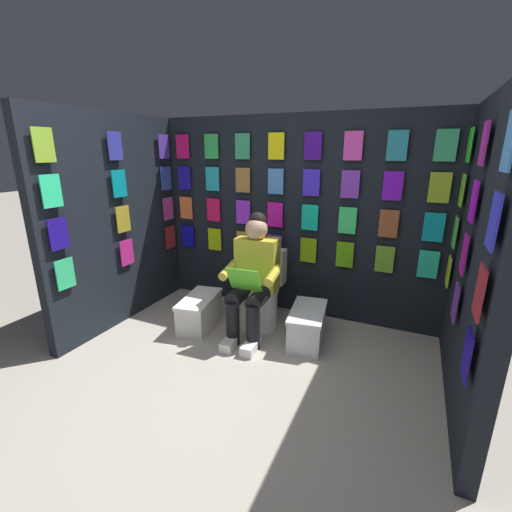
# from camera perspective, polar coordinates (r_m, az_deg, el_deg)

# --- Properties ---
(ground_plane) EXTENTS (30.00, 30.00, 0.00)m
(ground_plane) POSITION_cam_1_polar(r_m,az_deg,el_deg) (2.69, -7.96, -23.63)
(ground_plane) COLOR #B2A899
(display_wall_back) EXTENTS (3.15, 0.14, 2.10)m
(display_wall_back) POSITION_cam_1_polar(r_m,az_deg,el_deg) (3.77, 6.30, 6.25)
(display_wall_back) COLOR black
(display_wall_back) RESTS_ON ground
(display_wall_left) EXTENTS (0.14, 1.77, 2.10)m
(display_wall_left) POSITION_cam_1_polar(r_m,az_deg,el_deg) (2.71, 32.45, -0.58)
(display_wall_left) COLOR black
(display_wall_left) RESTS_ON ground
(display_wall_right) EXTENTS (0.14, 1.77, 2.10)m
(display_wall_right) POSITION_cam_1_polar(r_m,az_deg,el_deg) (3.82, -21.70, 5.26)
(display_wall_right) COLOR black
(display_wall_right) RESTS_ON ground
(toilet) EXTENTS (0.42, 0.56, 0.77)m
(toilet) POSITION_cam_1_polar(r_m,az_deg,el_deg) (3.61, 0.86, -6.22)
(toilet) COLOR white
(toilet) RESTS_ON ground
(person_reading) EXTENTS (0.54, 0.70, 1.19)m
(person_reading) POSITION_cam_1_polar(r_m,az_deg,el_deg) (3.31, -0.48, -3.30)
(person_reading) COLOR gold
(person_reading) RESTS_ON ground
(comic_longbox_near) EXTENTS (0.39, 0.64, 0.32)m
(comic_longbox_near) POSITION_cam_1_polar(r_m,az_deg,el_deg) (3.38, 8.35, -11.13)
(comic_longbox_near) COLOR silver
(comic_longbox_near) RESTS_ON ground
(comic_longbox_far) EXTENTS (0.39, 0.64, 0.32)m
(comic_longbox_far) POSITION_cam_1_polar(r_m,az_deg,el_deg) (3.66, -9.16, -8.93)
(comic_longbox_far) COLOR white
(comic_longbox_far) RESTS_ON ground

